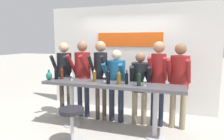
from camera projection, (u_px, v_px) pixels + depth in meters
name	position (u px, v px, depth m)	size (l,w,h in m)	color
ground_plane	(111.00, 131.00, 4.09)	(40.00, 40.00, 0.00)	#B2ADA3
back_wall	(128.00, 58.00, 5.29)	(4.44, 0.12, 2.73)	silver
tasting_table	(111.00, 90.00, 3.97)	(2.84, 0.55, 1.00)	#4C4C51
bar_stool	(72.00, 120.00, 3.52)	(0.46, 0.46, 0.65)	#B2B2B7
person_far_left	(64.00, 71.00, 4.78)	(0.46, 0.58, 1.79)	#473D33
person_left	(83.00, 71.00, 4.70)	(0.49, 0.61, 1.82)	#23283D
person_center_left	(101.00, 71.00, 4.51)	(0.37, 0.53, 1.82)	#473D33
person_center	(116.00, 78.00, 4.43)	(0.49, 0.56, 1.63)	#23283D
person_center_right	(140.00, 81.00, 4.27)	(0.50, 0.58, 1.59)	gray
person_right	(158.00, 73.00, 4.16)	(0.37, 0.53, 1.82)	#23283D
person_far_right	(179.00, 77.00, 4.05)	(0.50, 0.60, 1.78)	gray
wine_bottle_0	(62.00, 73.00, 4.34)	(0.07, 0.07, 0.29)	#4C1E0F
wine_bottle_1	(119.00, 77.00, 3.84)	(0.08, 0.08, 0.28)	brown
wine_bottle_2	(94.00, 75.00, 4.07)	(0.07, 0.07, 0.29)	brown
wine_bottle_3	(127.00, 78.00, 3.83)	(0.06, 0.06, 0.27)	black
wine_bottle_4	(108.00, 76.00, 3.85)	(0.07, 0.07, 0.32)	black
wine_bottle_5	(56.00, 73.00, 4.33)	(0.08, 0.08, 0.28)	black
wine_bottle_6	(139.00, 79.00, 3.68)	(0.07, 0.07, 0.30)	black
wine_glass_0	(145.00, 79.00, 3.70)	(0.07, 0.07, 0.18)	silver
wine_glass_1	(104.00, 75.00, 4.10)	(0.07, 0.07, 0.18)	silver
wine_glass_2	(71.00, 74.00, 4.24)	(0.07, 0.07, 0.18)	silver
decorative_vase	(49.00, 76.00, 4.25)	(0.13, 0.13, 0.22)	#1E665B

